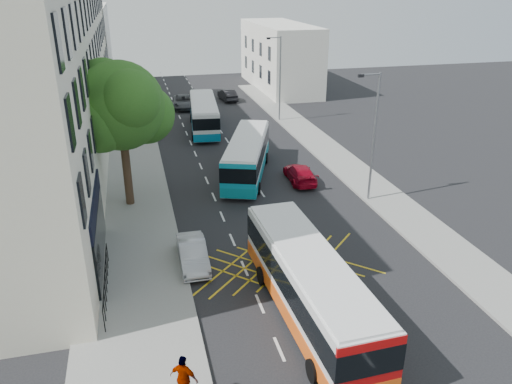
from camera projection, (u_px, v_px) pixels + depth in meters
ground at (356, 336)px, 19.91m from camera, size 120.00×120.00×0.00m
pavement_left at (131, 204)px, 31.35m from camera, size 5.00×70.00×0.15m
pavement_right at (365, 181)px, 34.92m from camera, size 3.00×70.00×0.15m
terrace_main at (41, 75)px, 35.94m from camera, size 8.30×45.00×13.50m
terrace_far at (77, 47)px, 63.83m from camera, size 8.00×20.00×10.00m
building_right at (279, 56)px, 63.57m from camera, size 6.00×18.00×8.00m
street_tree at (120, 107)px, 28.86m from camera, size 6.30×5.70×8.80m
lamp_near at (373, 131)px, 30.17m from camera, size 1.45×0.15×8.00m
lamp_far at (279, 75)px, 47.99m from camera, size 1.45×0.15×8.00m
railings at (106, 282)px, 22.18m from camera, size 0.08×5.60×1.14m
bus_near at (309, 285)px, 20.47m from camera, size 2.87×10.57×2.95m
bus_mid at (247, 156)px, 35.54m from camera, size 5.58×10.19×2.81m
bus_far at (204, 114)px, 46.44m from camera, size 3.35×10.22×2.82m
motorbike at (380, 364)px, 17.25m from camera, size 0.72×2.01×1.80m
parked_car_silver at (193, 254)px, 24.62m from camera, size 1.36×3.82×1.25m
red_hatchback at (300, 173)px, 34.83m from camera, size 1.88×4.18×1.19m
distant_car_grey at (184, 102)px, 54.70m from camera, size 2.74×5.14×1.37m
distant_car_dark at (227, 95)px, 58.02m from camera, size 1.79×4.13×1.32m
pedestrian_far at (184, 378)px, 16.41m from camera, size 1.08×0.93×1.74m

